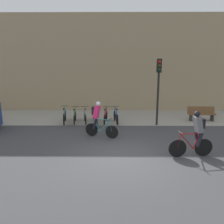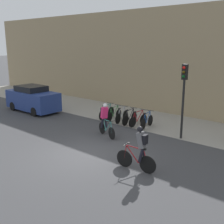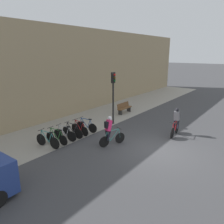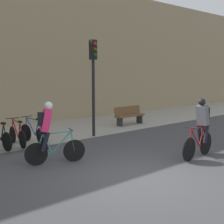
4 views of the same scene
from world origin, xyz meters
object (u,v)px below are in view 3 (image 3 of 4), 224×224
Objects in this scene: cyclist_pink at (110,130)px; traffic_light_pole at (113,89)px; parked_bike_5 at (86,126)px; parked_bike_3 at (73,131)px; parked_bike_0 at (48,140)px; parked_bike_1 at (57,137)px; parked_bike_4 at (80,129)px; bench at (124,108)px; parked_bike_2 at (65,134)px; cyclist_grey at (176,121)px.

cyclist_pink is 4.30m from traffic_light_pole.
traffic_light_pole reaches higher than parked_bike_5.
traffic_light_pole reaches higher than parked_bike_3.
cyclist_pink is 3.49m from parked_bike_0.
parked_bike_1 is 1.02× the size of parked_bike_3.
parked_bike_4 is at bearing -179.93° from parked_bike_5.
traffic_light_pole is (3.65, -0.45, 2.24)m from parked_bike_3.
bench is (7.89, 0.60, 0.09)m from parked_bike_1.
parked_bike_2 is at bearing 179.97° from parked_bike_3.
cyclist_pink is 2.72m from parked_bike_3.
parked_bike_2 is (1.25, -0.00, -0.01)m from parked_bike_0.
parked_bike_1 is at bearing -179.98° from parked_bike_4.
parked_bike_2 is 4.84m from traffic_light_pole.
cyclist_grey is 1.10× the size of parked_bike_3.
parked_bike_3 is at bearing -179.98° from parked_bike_5.
parked_bike_2 is 0.99× the size of parked_bike_3.
bench is at bearing 5.19° from parked_bike_3.
parked_bike_2 reaches higher than parked_bike_3.
cyclist_grey reaches higher than parked_bike_4.
traffic_light_pole is (3.29, 2.19, 1.68)m from cyclist_pink.
cyclist_grey is 6.17m from parked_bike_4.
traffic_light_pole is at bearing -5.96° from parked_bike_2.
parked_bike_2 is 1.00× the size of parked_bike_5.
parked_bike_4 is at bearing -0.04° from parked_bike_3.
parked_bike_4 is (0.27, 2.64, -0.56)m from cyclist_pink.
parked_bike_2 is 0.62m from parked_bike_3.
parked_bike_5 is 0.43× the size of traffic_light_pole.
parked_bike_4 is (1.87, 0.00, 0.00)m from parked_bike_1.
cyclist_pink reaches higher than parked_bike_0.
parked_bike_0 is (-2.22, 2.64, -0.54)m from cyclist_pink.
cyclist_grey is 1.11× the size of parked_bike_4.
cyclist_grey is 1.08× the size of parked_bike_1.
parked_bike_3 is 4.30m from traffic_light_pole.
parked_bike_3 is at bearing 179.96° from parked_bike_4.
parked_bike_2 reaches higher than parked_bike_1.
parked_bike_0 is at bearing 175.38° from traffic_light_pole.
parked_bike_5 is (-2.97, 4.98, -0.56)m from cyclist_grey.
parked_bike_3 is (-4.22, 4.98, -0.56)m from cyclist_grey.
traffic_light_pole reaches higher than bench.
parked_bike_5 is at bearing 120.82° from cyclist_grey.
parked_bike_4 is 0.43× the size of traffic_light_pole.
parked_bike_5 is at bearing -0.00° from parked_bike_2.
cyclist_grey is 7.41m from parked_bike_1.
cyclist_grey is at bearing -45.82° from parked_bike_2.
parked_bike_2 is at bearing 180.00° from parked_bike_5.
parked_bike_5 reaches higher than parked_bike_3.
parked_bike_1 is at bearing -179.97° from parked_bike_5.
parked_bike_0 is 1.06× the size of parked_bike_5.
parked_bike_3 is 1.01× the size of parked_bike_5.
parked_bike_5 is at bearing -173.63° from bench.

